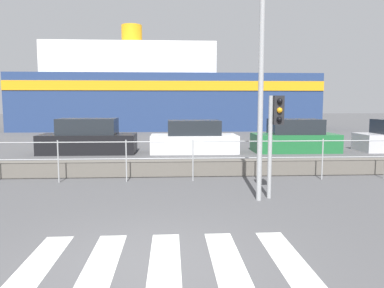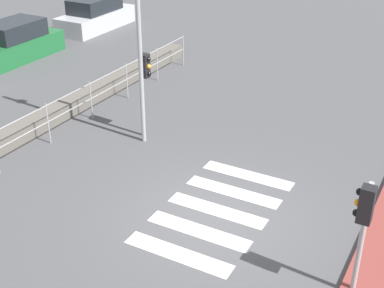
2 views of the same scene
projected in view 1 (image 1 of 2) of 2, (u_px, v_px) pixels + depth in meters
ground_plane at (149, 265)px, 5.29m from camera, size 160.00×160.00×0.00m
crosswalk at (165, 264)px, 5.30m from camera, size 4.05×2.40×0.01m
seawall at (161, 168)px, 11.80m from camera, size 19.39×0.55×0.48m
harbor_fence at (160, 154)px, 10.87m from camera, size 17.49×0.04×1.23m
traffic_light_far at (275, 123)px, 8.83m from camera, size 0.34×0.32×2.46m
streetlamp at (264, 16)px, 8.24m from camera, size 0.32×0.93×6.93m
ferry_boat at (160, 94)px, 33.65m from camera, size 25.50×8.13×9.12m
parked_car_black at (88, 138)px, 17.10m from camera, size 4.29×1.75×1.60m
parked_car_white at (194, 139)px, 17.37m from camera, size 3.99×1.76×1.50m
parked_car_green at (295, 138)px, 17.64m from camera, size 3.93×1.72×1.55m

